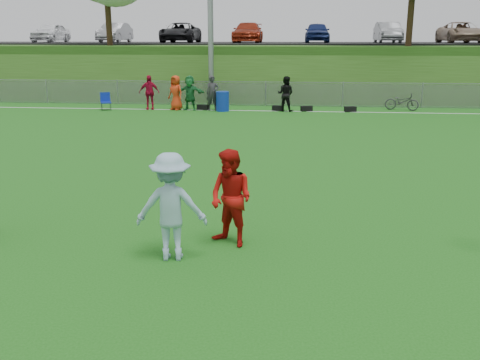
# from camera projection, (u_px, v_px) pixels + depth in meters

# --- Properties ---
(ground) EXTENTS (120.00, 120.00, 0.00)m
(ground) POSITION_uv_depth(u_px,v_px,m) (199.00, 254.00, 9.01)
(ground) COLOR #175612
(ground) RESTS_ON ground
(sideline_far) EXTENTS (60.00, 0.10, 0.01)m
(sideline_far) POSITION_uv_depth(u_px,v_px,m) (263.00, 111.00, 26.30)
(sideline_far) COLOR white
(sideline_far) RESTS_ON ground
(fence) EXTENTS (58.00, 0.06, 1.30)m
(fence) POSITION_uv_depth(u_px,v_px,m) (266.00, 94.00, 28.05)
(fence) COLOR gray
(fence) RESTS_ON ground
(berm) EXTENTS (120.00, 18.00, 3.00)m
(berm) POSITION_uv_depth(u_px,v_px,m) (274.00, 66.00, 38.39)
(berm) COLOR #274C15
(berm) RESTS_ON ground
(parking_lot) EXTENTS (120.00, 12.00, 0.10)m
(parking_lot) POSITION_uv_depth(u_px,v_px,m) (276.00, 43.00, 39.91)
(parking_lot) COLOR black
(parking_lot) RESTS_ON berm
(car_row) EXTENTS (32.04, 5.18, 1.44)m
(car_row) POSITION_uv_depth(u_px,v_px,m) (259.00, 33.00, 38.87)
(car_row) COLOR white
(car_row) RESTS_ON parking_lot
(spectator_row) EXTENTS (7.80, 0.88, 1.69)m
(spectator_row) POSITION_uv_depth(u_px,v_px,m) (203.00, 93.00, 26.37)
(spectator_row) COLOR #AC0B2D
(spectator_row) RESTS_ON ground
(gear_bags) EXTENTS (7.86, 0.43, 0.26)m
(gear_bags) POSITION_uv_depth(u_px,v_px,m) (284.00, 108.00, 26.26)
(gear_bags) COLOR black
(gear_bags) RESTS_ON ground
(player_red_center) EXTENTS (1.05, 0.99, 1.70)m
(player_red_center) POSITION_uv_depth(u_px,v_px,m) (231.00, 198.00, 9.21)
(player_red_center) COLOR #B7110C
(player_red_center) RESTS_ON ground
(player_blue) EXTENTS (1.22, 0.78, 1.78)m
(player_blue) POSITION_uv_depth(u_px,v_px,m) (171.00, 207.00, 8.63)
(player_blue) COLOR #90B6C8
(player_blue) RESTS_ON ground
(recycling_bin) EXTENTS (0.81, 0.81, 0.95)m
(recycling_bin) POSITION_uv_depth(u_px,v_px,m) (223.00, 101.00, 26.14)
(recycling_bin) COLOR #0F2EA4
(recycling_bin) RESTS_ON ground
(camp_chair) EXTENTS (0.64, 0.65, 0.86)m
(camp_chair) POSITION_uv_depth(u_px,v_px,m) (106.00, 105.00, 26.52)
(camp_chair) COLOR #0F25A3
(camp_chair) RESTS_ON ground
(bicycle) EXTENTS (1.72, 1.04, 0.86)m
(bicycle) POSITION_uv_depth(u_px,v_px,m) (402.00, 102.00, 26.47)
(bicycle) COLOR #2E2E31
(bicycle) RESTS_ON ground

